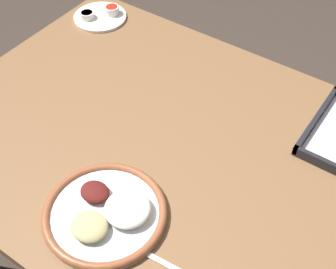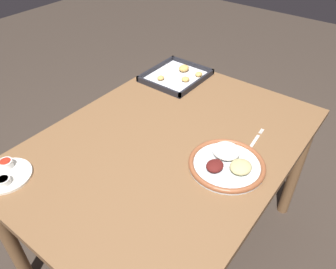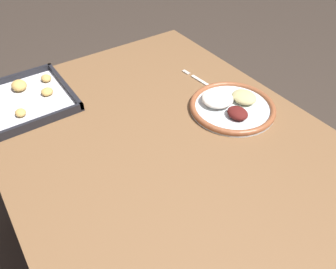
{
  "view_description": "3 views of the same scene",
  "coord_description": "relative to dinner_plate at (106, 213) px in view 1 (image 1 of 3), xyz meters",
  "views": [
    {
      "loc": [
        0.47,
        -0.68,
        1.64
      ],
      "look_at": [
        0.0,
        0.0,
        0.74
      ],
      "focal_mm": 50.0,
      "sensor_mm": 36.0,
      "label": 1
    },
    {
      "loc": [
        -0.83,
        -0.64,
        1.58
      ],
      "look_at": [
        0.0,
        0.0,
        0.74
      ],
      "focal_mm": 35.0,
      "sensor_mm": 36.0,
      "label": 2
    },
    {
      "loc": [
        -0.59,
        0.41,
        1.39
      ],
      "look_at": [
        0.0,
        0.0,
        0.74
      ],
      "focal_mm": 35.0,
      "sensor_mm": 36.0,
      "label": 3
    }
  ],
  "objects": [
    {
      "name": "dinner_plate",
      "position": [
        0.0,
        0.0,
        0.0
      ],
      "size": [
        0.29,
        0.29,
        0.05
      ],
      "color": "silver",
      "rests_on": "dining_table"
    },
    {
      "name": "saucer_plate",
      "position": [
        -0.54,
        0.61,
        -0.0
      ],
      "size": [
        0.18,
        0.18,
        0.04
      ],
      "color": "white",
      "rests_on": "dining_table"
    },
    {
      "name": "fork",
      "position": [
        0.18,
        -0.02,
        -0.01
      ],
      "size": [
        0.2,
        0.03,
        0.0
      ],
      "rotation": [
        0.0,
        0.0,
        0.09
      ],
      "color": "silver",
      "rests_on": "dining_table"
    },
    {
      "name": "ground_plane",
      "position": [
        -0.02,
        0.27,
        -0.73
      ],
      "size": [
        8.0,
        8.0,
        0.0
      ],
      "primitive_type": "plane",
      "color": "#382D26"
    },
    {
      "name": "dining_table",
      "position": [
        -0.02,
        0.27,
        -0.11
      ],
      "size": [
        1.28,
        0.94,
        0.71
      ],
      "color": "brown",
      "rests_on": "ground_plane"
    }
  ]
}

